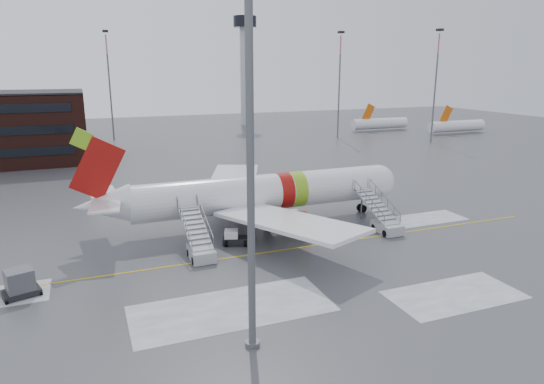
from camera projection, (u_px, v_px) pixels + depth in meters
name	position (u px, v px, depth m)	size (l,w,h in m)	color
ground	(263.00, 249.00, 45.00)	(260.00, 260.00, 0.00)	#494C4F
airliner	(257.00, 194.00, 51.06)	(35.03, 32.97, 11.18)	white
airstair_fwd	(383.00, 221.00, 49.80)	(2.05, 7.70, 3.48)	#A5A8AD
airstair_aft	(199.00, 245.00, 43.01)	(2.05, 7.70, 3.48)	#A3A6AA
pushback_tug	(234.00, 238.00, 45.98)	(2.80, 2.45, 1.42)	black
uld_container	(20.00, 284.00, 35.52)	(2.95, 2.50, 2.06)	black
light_mast_near	(250.00, 101.00, 25.70)	(1.20, 1.20, 28.46)	#595B60
control_tower	(245.00, 58.00, 136.52)	(6.40, 6.40, 30.00)	#B2B5BA
light_mast_far_ne	(340.00, 78.00, 112.24)	(1.20, 1.20, 24.25)	#595B60
light_mast_far_n	(109.00, 79.00, 109.03)	(1.20, 1.20, 24.25)	#595B60
light_mast_far_e	(436.00, 79.00, 105.26)	(1.20, 1.20, 24.25)	#595B60
distant_aircraft	(404.00, 132.00, 124.74)	(35.00, 18.00, 8.00)	#D8590C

